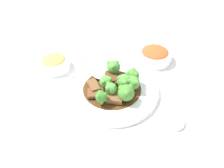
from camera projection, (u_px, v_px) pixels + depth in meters
ground_plane at (112, 92)px, 0.81m from camera, size 4.00×4.00×0.00m
main_plate at (112, 90)px, 0.80m from camera, size 0.29×0.29×0.02m
beef_strip_0 at (115, 98)px, 0.75m from camera, size 0.05×0.04×0.01m
beef_strip_1 at (123, 80)px, 0.81m from camera, size 0.06×0.05×0.01m
beef_strip_2 at (95, 93)px, 0.77m from camera, size 0.05×0.04×0.01m
beef_strip_3 at (111, 78)px, 0.82m from camera, size 0.05×0.05×0.01m
beef_strip_4 at (94, 86)px, 0.79m from camera, size 0.05×0.06×0.02m
broccoli_floret_0 at (101, 97)px, 0.73m from camera, size 0.03×0.03×0.04m
broccoli_floret_1 at (124, 82)px, 0.77m from camera, size 0.04×0.04×0.05m
broccoli_floret_2 at (132, 76)px, 0.79m from camera, size 0.04×0.04×0.05m
broccoli_floret_3 at (110, 88)px, 0.75m from camera, size 0.04×0.04×0.04m
broccoli_floret_4 at (113, 67)px, 0.82m from camera, size 0.04×0.04×0.05m
broccoli_floret_5 at (133, 83)px, 0.77m from camera, size 0.04×0.04×0.05m
broccoli_floret_6 at (106, 82)px, 0.78m from camera, size 0.04×0.04×0.04m
broccoli_floret_7 at (126, 92)px, 0.74m from camera, size 0.05×0.05×0.05m
serving_spoon at (96, 70)px, 0.85m from camera, size 0.17×0.20×0.01m
side_bowl_kimchi at (155, 55)px, 0.91m from camera, size 0.12×0.12×0.05m
side_bowl_appetizer at (54, 63)px, 0.88m from camera, size 0.10×0.10×0.05m
sauce_dish at (173, 121)px, 0.71m from camera, size 0.07×0.07×0.01m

